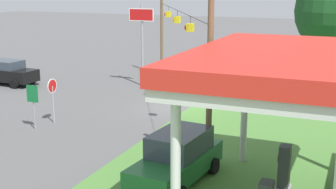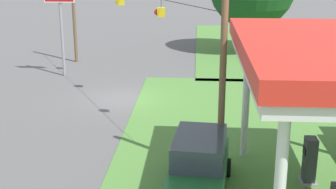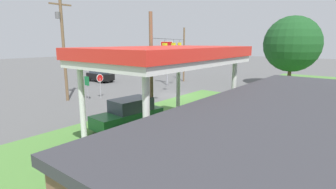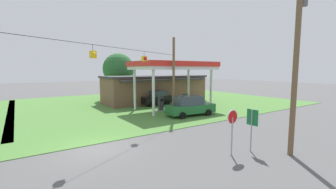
{
  "view_description": "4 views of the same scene",
  "coord_description": "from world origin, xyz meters",
  "px_view_note": "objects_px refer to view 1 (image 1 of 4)",
  "views": [
    {
      "loc": [
        26.29,
        10.48,
        7.55
      ],
      "look_at": [
        2.3,
        0.36,
        1.36
      ],
      "focal_mm": 50.0,
      "sensor_mm": 36.0,
      "label": 1
    },
    {
      "loc": [
        24.97,
        4.09,
        7.92
      ],
      "look_at": [
        5.22,
        2.84,
        1.9
      ],
      "focal_mm": 50.0,
      "sensor_mm": 36.0,
      "label": 2
    },
    {
      "loc": [
        22.24,
        16.83,
        5.79
      ],
      "look_at": [
        5.31,
        3.46,
        1.39
      ],
      "focal_mm": 28.0,
      "sensor_mm": 36.0,
      "label": 3
    },
    {
      "loc": [
        -3.62,
        -12.82,
        4.6
      ],
      "look_at": [
        5.59,
        0.8,
        2.78
      ],
      "focal_mm": 24.0,
      "sensor_mm": 36.0,
      "label": 4
    }
  ],
  "objects_px": {
    "fuel_pump_near": "(284,169)",
    "stop_sign_overhead": "(142,30)",
    "gas_station_canopy": "(283,67)",
    "stop_sign_roadside": "(52,91)",
    "car_on_crossroad": "(8,72)",
    "car_at_pumps_front": "(177,158)",
    "route_sign": "(33,98)"
  },
  "relations": [
    {
      "from": "stop_sign_roadside",
      "to": "stop_sign_overhead",
      "type": "bearing_deg",
      "value": -1.59
    },
    {
      "from": "gas_station_canopy",
      "to": "stop_sign_overhead",
      "type": "bearing_deg",
      "value": -141.43
    },
    {
      "from": "fuel_pump_near",
      "to": "car_on_crossroad",
      "type": "distance_m",
      "value": 25.04
    },
    {
      "from": "stop_sign_overhead",
      "to": "route_sign",
      "type": "bearing_deg",
      "value": -2.46
    },
    {
      "from": "gas_station_canopy",
      "to": "car_at_pumps_front",
      "type": "xyz_separation_m",
      "value": [
        -0.8,
        -3.91,
        -3.96
      ]
    },
    {
      "from": "stop_sign_overhead",
      "to": "route_sign",
      "type": "xyz_separation_m",
      "value": [
        12.02,
        -0.52,
        -2.52
      ]
    },
    {
      "from": "car_at_pumps_front",
      "to": "route_sign",
      "type": "bearing_deg",
      "value": -103.96
    },
    {
      "from": "fuel_pump_near",
      "to": "stop_sign_overhead",
      "type": "relative_size",
      "value": 0.28
    },
    {
      "from": "gas_station_canopy",
      "to": "stop_sign_roadside",
      "type": "distance_m",
      "value": 14.65
    },
    {
      "from": "stop_sign_overhead",
      "to": "route_sign",
      "type": "relative_size",
      "value": 2.54
    },
    {
      "from": "gas_station_canopy",
      "to": "stop_sign_roadside",
      "type": "relative_size",
      "value": 3.69
    },
    {
      "from": "car_at_pumps_front",
      "to": "stop_sign_overhead",
      "type": "distance_m",
      "value": 18.08
    },
    {
      "from": "fuel_pump_near",
      "to": "car_at_pumps_front",
      "type": "height_order",
      "value": "car_at_pumps_front"
    },
    {
      "from": "fuel_pump_near",
      "to": "route_sign",
      "type": "height_order",
      "value": "route_sign"
    },
    {
      "from": "gas_station_canopy",
      "to": "stop_sign_overhead",
      "type": "distance_m",
      "value": 20.69
    },
    {
      "from": "car_at_pumps_front",
      "to": "gas_station_canopy",
      "type": "bearing_deg",
      "value": 83.94
    },
    {
      "from": "car_on_crossroad",
      "to": "car_at_pumps_front",
      "type": "bearing_deg",
      "value": -29.33
    },
    {
      "from": "stop_sign_roadside",
      "to": "route_sign",
      "type": "distance_m",
      "value": 1.42
    },
    {
      "from": "gas_station_canopy",
      "to": "car_at_pumps_front",
      "type": "height_order",
      "value": "gas_station_canopy"
    },
    {
      "from": "fuel_pump_near",
      "to": "stop_sign_overhead",
      "type": "distance_m",
      "value": 19.63
    },
    {
      "from": "gas_station_canopy",
      "to": "car_on_crossroad",
      "type": "bearing_deg",
      "value": -119.25
    },
    {
      "from": "stop_sign_overhead",
      "to": "car_at_pumps_front",
      "type": "bearing_deg",
      "value": 30.29
    },
    {
      "from": "route_sign",
      "to": "car_on_crossroad",
      "type": "bearing_deg",
      "value": -132.82
    },
    {
      "from": "car_on_crossroad",
      "to": "stop_sign_overhead",
      "type": "distance_m",
      "value": 10.8
    },
    {
      "from": "car_at_pumps_front",
      "to": "route_sign",
      "type": "height_order",
      "value": "route_sign"
    },
    {
      "from": "stop_sign_roadside",
      "to": "route_sign",
      "type": "bearing_deg",
      "value": 171.02
    },
    {
      "from": "car_on_crossroad",
      "to": "stop_sign_overhead",
      "type": "height_order",
      "value": "stop_sign_overhead"
    },
    {
      "from": "fuel_pump_near",
      "to": "car_at_pumps_front",
      "type": "xyz_separation_m",
      "value": [
        0.95,
        -3.91,
        0.19
      ]
    },
    {
      "from": "stop_sign_overhead",
      "to": "car_on_crossroad",
      "type": "bearing_deg",
      "value": -69.91
    },
    {
      "from": "stop_sign_roadside",
      "to": "stop_sign_overhead",
      "type": "xyz_separation_m",
      "value": [
        -10.62,
        0.29,
        2.42
      ]
    },
    {
      "from": "car_on_crossroad",
      "to": "stop_sign_roadside",
      "type": "xyz_separation_m",
      "value": [
        7.08,
        9.37,
        0.85
      ]
    },
    {
      "from": "stop_sign_roadside",
      "to": "fuel_pump_near",
      "type": "bearing_deg",
      "value": -106.07
    }
  ]
}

